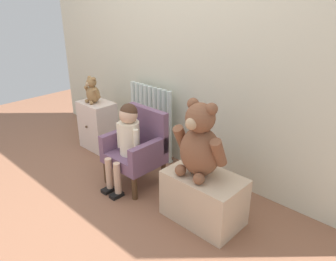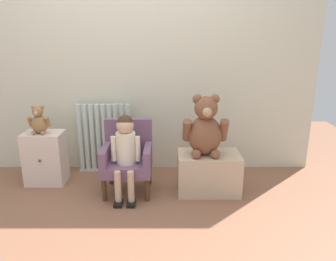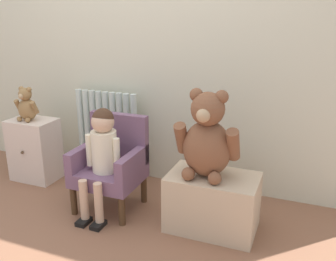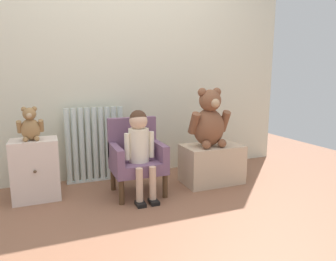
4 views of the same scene
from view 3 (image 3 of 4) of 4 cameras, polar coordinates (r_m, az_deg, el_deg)
The scene contains 9 objects.
ground_plane at distance 2.40m, azimuth -16.16°, elevation -16.85°, with size 6.00×6.00×0.00m, color brown.
back_wall at distance 2.94m, azimuth -4.46°, elevation 15.20°, with size 3.80×0.05×2.40m, color beige.
radiator at distance 3.11m, azimuth -9.25°, elevation -0.69°, with size 0.56×0.05×0.72m.
small_dresser at distance 3.24m, azimuth -19.62°, elevation -2.74°, with size 0.36×0.28×0.50m.
child_armchair at distance 2.63m, azimuth -8.60°, elevation -4.86°, with size 0.43×0.40×0.65m.
child_figure at distance 2.49m, azimuth -10.00°, elevation -2.50°, with size 0.25×0.35×0.74m.
low_bench at distance 2.42m, azimuth 6.78°, elevation -10.81°, with size 0.56×0.35×0.36m, color #C8AD8F.
large_teddy_bear at distance 2.24m, azimuth 5.97°, elevation -1.32°, with size 0.39×0.28×0.54m.
small_teddy_bear at distance 3.13m, azimuth -20.74°, elevation 3.54°, with size 0.20×0.14×0.27m.
Camera 3 is at (1.29, -1.51, 1.34)m, focal length 40.00 mm.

